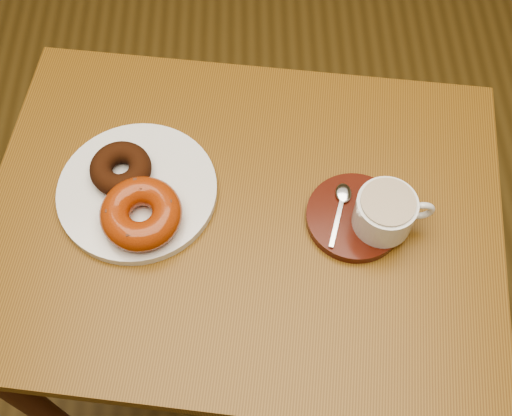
{
  "coord_description": "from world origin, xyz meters",
  "views": [
    {
      "loc": [
        0.21,
        -0.79,
        1.53
      ],
      "look_at": [
        0.22,
        -0.35,
        0.73
      ],
      "focal_mm": 45.0,
      "sensor_mm": 36.0,
      "label": 1
    }
  ],
  "objects_px": {
    "coffee_cup": "(386,212)",
    "cafe_table": "(244,248)",
    "saucer": "(355,217)",
    "donut_plate": "(137,191)"
  },
  "relations": [
    {
      "from": "cafe_table",
      "to": "coffee_cup",
      "type": "height_order",
      "value": "coffee_cup"
    },
    {
      "from": "coffee_cup",
      "to": "cafe_table",
      "type": "bearing_deg",
      "value": 172.85
    },
    {
      "from": "saucer",
      "to": "coffee_cup",
      "type": "bearing_deg",
      "value": -18.26
    },
    {
      "from": "cafe_table",
      "to": "saucer",
      "type": "height_order",
      "value": "saucer"
    },
    {
      "from": "cafe_table",
      "to": "coffee_cup",
      "type": "distance_m",
      "value": 0.26
    },
    {
      "from": "cafe_table",
      "to": "saucer",
      "type": "relative_size",
      "value": 5.86
    },
    {
      "from": "cafe_table",
      "to": "saucer",
      "type": "distance_m",
      "value": 0.2
    },
    {
      "from": "saucer",
      "to": "coffee_cup",
      "type": "relative_size",
      "value": 1.26
    },
    {
      "from": "donut_plate",
      "to": "coffee_cup",
      "type": "height_order",
      "value": "coffee_cup"
    },
    {
      "from": "donut_plate",
      "to": "coffee_cup",
      "type": "bearing_deg",
      "value": -9.87
    }
  ]
}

